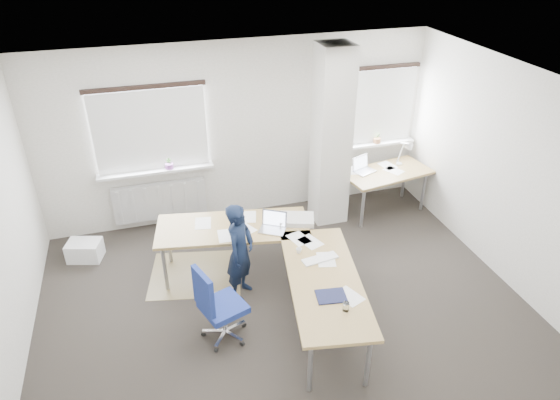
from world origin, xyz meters
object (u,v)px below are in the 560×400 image
object	(u,v)px
desk_main	(278,252)
desk_side	(386,174)
task_chair	(221,319)
person	(240,252)

from	to	relation	value
desk_main	desk_side	xyz separation A→B (m)	(2.26, 1.56, -0.01)
desk_main	task_chair	bearing A→B (deg)	-137.85
desk_side	person	size ratio (longest dim) A/B	1.13
desk_side	task_chair	size ratio (longest dim) A/B	1.45
desk_side	person	world-z (taller)	person
task_chair	person	size ratio (longest dim) A/B	0.78
task_chair	person	bearing A→B (deg)	41.52
desk_side	desk_main	bearing A→B (deg)	-155.37
desk_side	task_chair	bearing A→B (deg)	-156.02
desk_main	desk_side	distance (m)	2.75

